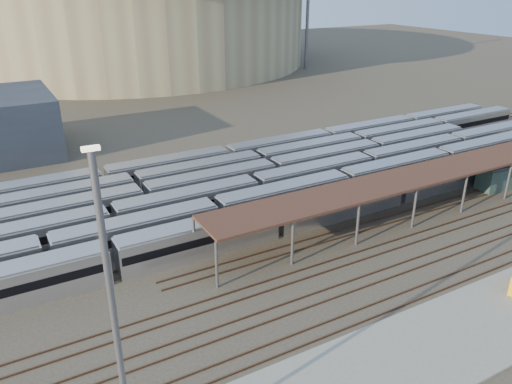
{
  "coord_description": "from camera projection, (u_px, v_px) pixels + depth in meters",
  "views": [
    {
      "loc": [
        -24.57,
        -35.95,
        27.67
      ],
      "look_at": [
        2.28,
        12.0,
        3.81
      ],
      "focal_mm": 35.0,
      "sensor_mm": 36.0,
      "label": 1
    }
  ],
  "objects": [
    {
      "name": "inspection_shed",
      "position": [
        426.0,
        175.0,
        61.88
      ],
      "size": [
        60.3,
        6.0,
        5.3
      ],
      "color": "#5E5D63",
      "rests_on": "ground"
    },
    {
      "name": "stadium",
      "position": [
        129.0,
        12.0,
        167.51
      ],
      "size": [
        124.0,
        124.0,
        32.5
      ],
      "color": "gray",
      "rests_on": "ground"
    },
    {
      "name": "ground",
      "position": [
        294.0,
        271.0,
        50.8
      ],
      "size": [
        420.0,
        420.0,
        0.0
      ],
      "primitive_type": "plane",
      "color": "#383026",
      "rests_on": "ground"
    },
    {
      "name": "yard_light_pole",
      "position": [
        116.0,
        334.0,
        25.89
      ],
      "size": [
        0.81,
        0.36,
        20.62
      ],
      "color": "#5E5D63",
      "rests_on": "apron"
    },
    {
      "name": "floodlight_2",
      "position": [
        308.0,
        1.0,
        153.99
      ],
      "size": [
        4.0,
        1.0,
        38.4
      ],
      "color": "#5E5D63",
      "rests_on": "ground"
    },
    {
      "name": "subway_trains",
      "position": [
        230.0,
        189.0,
        65.79
      ],
      "size": [
        130.89,
        23.9,
        3.6
      ],
      "color": "silver",
      "rests_on": "ground"
    },
    {
      "name": "empty_tracks",
      "position": [
        323.0,
        296.0,
        46.76
      ],
      "size": [
        170.0,
        9.62,
        0.18
      ],
      "color": "#4C3323",
      "rests_on": "ground"
    }
  ]
}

